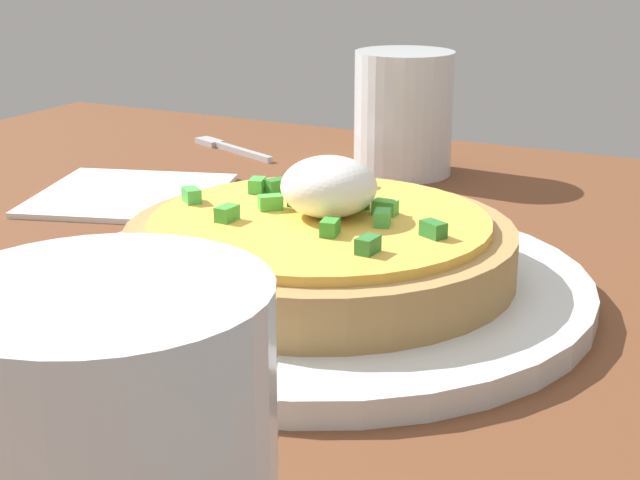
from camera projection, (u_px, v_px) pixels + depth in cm
name	position (u px, v px, depth cm)	size (l,w,h in cm)	color
dining_table	(43.00, 324.00, 52.62)	(98.38, 78.69, 2.52)	brown
plate	(320.00, 287.00, 52.72)	(29.28, 29.28, 1.33)	silver
pizza	(320.00, 244.00, 51.99)	(20.93, 20.93, 6.46)	#AC844D
cup_far	(403.00, 120.00, 78.08)	(7.94, 7.94, 9.85)	silver
fork	(228.00, 147.00, 87.25)	(5.19, 10.30, 0.50)	#B7B7BC
napkin	(130.00, 195.00, 72.22)	(13.21, 13.21, 0.40)	white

